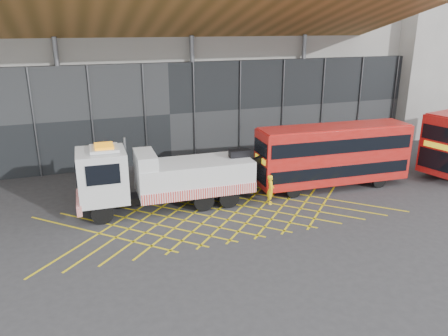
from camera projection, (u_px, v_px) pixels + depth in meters
name	position (u px, v px, depth m)	size (l,w,h in m)	color
ground_plane	(184.00, 220.00, 25.29)	(120.00, 120.00, 0.00)	#2D2C2F
road_markings	(223.00, 214.00, 26.08)	(21.56, 7.16, 0.01)	gold
construction_building	(149.00, 46.00, 39.51)	(55.00, 23.97, 18.00)	gray
east_building	(430.00, 32.00, 46.91)	(15.00, 12.00, 20.00)	gray
recovery_truck	(161.00, 177.00, 26.47)	(12.53, 3.41, 4.36)	black
bus_towed	(333.00, 154.00, 29.82)	(10.83, 3.16, 4.35)	#AD140F
worker	(271.00, 189.00, 27.40)	(0.69, 0.46, 1.90)	yellow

